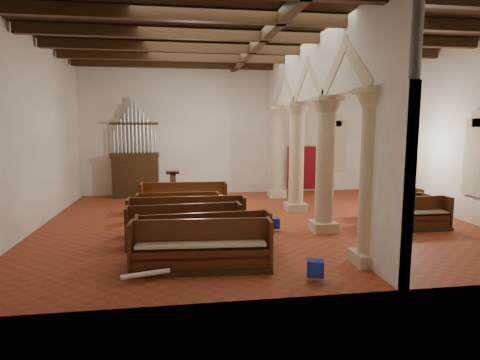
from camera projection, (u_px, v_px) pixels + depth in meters
name	position (u px, v px, depth m)	size (l,w,h in m)	color
floor	(257.00, 222.00, 13.53)	(14.00, 14.00, 0.00)	maroon
ceiling	(258.00, 37.00, 12.72)	(14.00, 14.00, 0.00)	#332011
wall_back	(233.00, 130.00, 19.00)	(14.00, 0.02, 6.00)	white
wall_front	(321.00, 138.00, 7.25)	(14.00, 0.02, 6.00)	white
wall_left	(30.00, 133.00, 12.09)	(0.02, 12.00, 6.00)	white
wall_right	(451.00, 132.00, 14.17)	(0.02, 12.00, 6.00)	white
ceiling_beams	(258.00, 43.00, 12.74)	(13.80, 11.80, 0.30)	#3A2412
arcade	(310.00, 115.00, 13.32)	(0.90, 11.90, 6.00)	beige
window_right_a	(480.00, 158.00, 12.80)	(0.03, 1.00, 2.20)	#306D4E
window_right_b	(410.00, 150.00, 16.72)	(0.03, 1.00, 2.20)	#306D4E
window_back	(333.00, 146.00, 19.84)	(1.00, 0.03, 2.20)	#306D4E
pipe_organ	(136.00, 167.00, 18.07)	(2.10, 0.85, 4.40)	#3A2412
lectern	(173.00, 188.00, 17.02)	(0.55, 0.55, 1.37)	#391C12
dossal_curtain	(304.00, 168.00, 19.69)	(1.80, 0.07, 2.17)	maroon
processional_banner	(325.00, 182.00, 17.59)	(0.48, 0.61, 2.13)	#3A2412
hymnal_box_a	(315.00, 268.00, 8.37)	(0.34, 0.28, 0.34)	navy
hymnal_box_b	(265.00, 237.00, 10.73)	(0.35, 0.28, 0.35)	#14168F
hymnal_box_c	(274.00, 223.00, 12.26)	(0.32, 0.26, 0.32)	navy
tube_heater_a	(146.00, 274.00, 8.34)	(0.10, 0.10, 1.02)	white
tube_heater_b	(185.00, 256.00, 9.49)	(0.09, 0.09, 0.91)	white
nave_pew_0	(201.00, 254.00, 8.94)	(3.18, 0.97, 1.14)	#3A2412
nave_pew_1	(205.00, 243.00, 9.82)	(3.31, 0.90, 1.09)	#3A2412
nave_pew_2	(185.00, 232.00, 10.85)	(3.11, 0.87, 1.10)	#3A2412
nave_pew_3	(187.00, 222.00, 11.89)	(3.47, 0.85, 1.12)	#3A2412
nave_pew_4	(195.00, 218.00, 12.67)	(2.43, 0.76, 0.96)	#3A2412
nave_pew_5	(178.00, 211.00, 13.68)	(2.78, 0.65, 0.95)	#3A2412
nave_pew_6	(184.00, 203.00, 14.84)	(3.19, 0.90, 1.13)	#3A2412
aisle_pew_0	(417.00, 219.00, 12.47)	(2.07, 0.69, 1.02)	#3A2412
aisle_pew_1	(398.00, 213.00, 13.35)	(2.03, 0.75, 0.96)	#3A2412
aisle_pew_2	(393.00, 208.00, 14.18)	(1.95, 0.68, 1.00)	#3A2412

